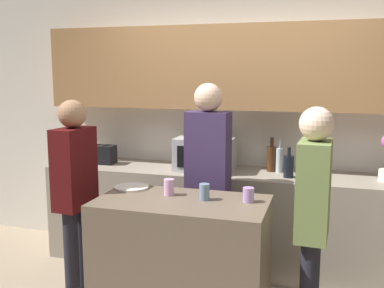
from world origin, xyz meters
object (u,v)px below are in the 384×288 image
person_left (313,211)px  person_center (208,169)px  bottle_3 (302,163)px  microwave (205,154)px  cup_0 (204,192)px  bottle_2 (289,166)px  person_right (75,186)px  plate_on_island (131,187)px  bottle_0 (272,158)px  toaster (102,154)px  bottle_1 (279,160)px  cup_2 (248,195)px  cup_1 (169,187)px

person_left → person_center: (-0.83, 0.62, 0.08)m
person_center → bottle_3: bearing=-141.7°
microwave → person_center: size_ratio=0.31×
bottle_3 → cup_0: bottle_3 is taller
bottle_2 → person_right: bearing=-148.6°
plate_on_island → cup_0: (0.61, -0.15, 0.05)m
person_left → bottle_2: bearing=15.5°
person_left → microwave: bearing=44.3°
cup_0 → bottle_0: bearing=74.5°
toaster → bottle_1: bearing=3.4°
cup_0 → plate_on_island: bearing=166.3°
bottle_2 → cup_2: bearing=-101.9°
bottle_0 → person_left: person_left is taller
person_left → cup_0: bearing=85.4°
person_left → person_center: 1.04m
bottle_3 → person_right: 1.89m
bottle_0 → person_right: person_right is taller
cup_2 → person_center: bearing=129.8°
bottle_1 → person_center: person_center is taller
bottle_2 → cup_1: size_ratio=2.24×
bottle_0 → cup_2: (-0.02, -1.11, -0.04)m
microwave → person_center: bearing=-72.7°
cup_1 → person_left: 1.00m
bottle_2 → person_center: (-0.60, -0.42, 0.02)m
bottle_0 → bottle_2: bearing=-50.8°
microwave → bottle_1: 0.67m
toaster → bottle_1: (1.71, 0.10, 0.02)m
person_center → cup_2: bearing=133.2°
toaster → bottle_2: size_ratio=1.00×
cup_0 → cup_2: size_ratio=1.14×
toaster → bottle_3: 1.91m
cup_0 → cup_2: (0.30, 0.04, -0.01)m
bottle_1 → bottle_2: 0.21m
cup_0 → cup_1: size_ratio=0.97×
microwave → bottle_2: size_ratio=1.99×
toaster → bottle_2: 1.81m
bottle_0 → microwave: bearing=-168.2°
toaster → cup_0: (1.32, -1.03, -0.01)m
bottle_1 → cup_0: (-0.39, -1.13, -0.03)m
bottle_2 → cup_1: bottle_2 is taller
cup_2 → person_center: person_center is taller
bottle_1 → bottle_2: size_ratio=1.15×
microwave → person_left: bearing=-48.7°
person_left → person_center: person_center is taller
bottle_3 → cup_2: 1.03m
plate_on_island → person_right: 0.42m
person_center → person_right: 1.03m
cup_2 → cup_1: bearing=179.1°
microwave → cup_0: 1.06m
person_center → bottle_0: bearing=-121.3°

